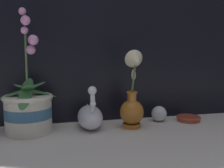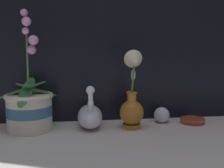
% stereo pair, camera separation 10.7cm
% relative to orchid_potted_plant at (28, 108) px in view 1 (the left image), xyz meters
% --- Properties ---
extents(ground_plane, '(2.80, 2.80, 0.00)m').
position_rel_orchid_potted_plant_xyz_m(ground_plane, '(0.33, -0.11, -0.10)').
color(ground_plane, beige).
extents(orchid_potted_plant, '(0.25, 0.27, 0.47)m').
position_rel_orchid_potted_plant_xyz_m(orchid_potted_plant, '(0.00, 0.00, 0.00)').
color(orchid_potted_plant, beige).
rests_on(orchid_potted_plant, ground_plane).
extents(swan_figurine, '(0.10, 0.20, 0.18)m').
position_rel_orchid_potted_plant_xyz_m(swan_figurine, '(0.24, 0.00, -0.04)').
color(swan_figurine, white).
rests_on(swan_figurine, ground_plane).
extents(blue_vase, '(0.10, 0.13, 0.32)m').
position_rel_orchid_potted_plant_xyz_m(blue_vase, '(0.41, -0.03, 0.01)').
color(blue_vase, '#B26B23').
rests_on(blue_vase, ground_plane).
extents(glass_sphere, '(0.07, 0.07, 0.07)m').
position_rel_orchid_potted_plant_xyz_m(glass_sphere, '(0.56, 0.04, -0.06)').
color(glass_sphere, silver).
rests_on(glass_sphere, ground_plane).
extents(amber_dish, '(0.11, 0.11, 0.02)m').
position_rel_orchid_potted_plant_xyz_m(amber_dish, '(0.69, 0.01, -0.08)').
color(amber_dish, '#A8422D').
rests_on(amber_dish, ground_plane).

